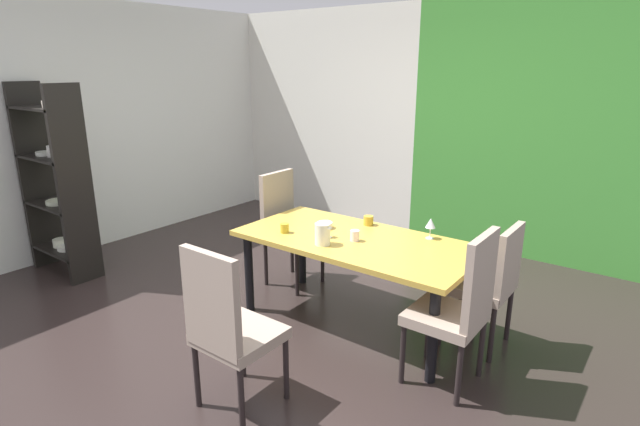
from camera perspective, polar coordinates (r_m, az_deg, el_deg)
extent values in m
cube|color=black|center=(4.19, -6.84, -12.28)|extent=(5.62, 5.65, 0.02)
cube|color=silver|center=(6.75, 0.34, 10.97)|extent=(2.74, 0.10, 2.68)
cube|color=#3E8B33|center=(5.56, 24.50, 8.29)|extent=(2.87, 0.10, 2.68)
cube|color=silver|center=(5.98, -27.03, 8.46)|extent=(0.10, 5.65, 2.68)
cube|color=gold|center=(3.86, 4.15, -3.22)|extent=(1.85, 0.91, 0.04)
cylinder|color=black|center=(4.71, -2.04, -4.12)|extent=(0.07, 0.07, 0.68)
cylinder|color=black|center=(3.96, 17.11, -9.05)|extent=(0.07, 0.07, 0.68)
cylinder|color=black|center=(4.22, -8.12, -6.79)|extent=(0.07, 0.07, 0.68)
cylinder|color=black|center=(3.37, 12.78, -13.44)|extent=(0.07, 0.07, 0.68)
cube|color=gray|center=(4.65, -2.98, -2.84)|extent=(0.44, 0.44, 0.07)
cube|color=gray|center=(4.68, -4.91, 1.11)|extent=(0.05, 0.42, 0.60)
cylinder|color=black|center=(4.76, 0.30, -5.49)|extent=(0.04, 0.04, 0.42)
cylinder|color=black|center=(4.49, -2.63, -6.94)|extent=(0.04, 0.04, 0.42)
cylinder|color=black|center=(4.99, -3.21, -4.49)|extent=(0.04, 0.04, 0.42)
cylinder|color=black|center=(4.72, -6.20, -5.80)|extent=(0.04, 0.04, 0.42)
cube|color=gray|center=(3.35, 14.10, -11.43)|extent=(0.44, 0.44, 0.07)
cube|color=gray|center=(3.16, 17.83, -7.52)|extent=(0.05, 0.42, 0.59)
cylinder|color=black|center=(3.39, 9.41, -15.60)|extent=(0.04, 0.04, 0.42)
cylinder|color=black|center=(3.68, 12.26, -12.93)|extent=(0.04, 0.04, 0.42)
cylinder|color=black|center=(3.26, 15.59, -17.41)|extent=(0.04, 0.04, 0.42)
cylinder|color=black|center=(3.57, 17.95, -14.43)|extent=(0.04, 0.04, 0.42)
cube|color=gray|center=(3.84, 17.60, -7.94)|extent=(0.44, 0.44, 0.07)
cube|color=gray|center=(3.70, 20.83, -5.19)|extent=(0.05, 0.42, 0.48)
cylinder|color=black|center=(3.85, 13.58, -11.66)|extent=(0.04, 0.04, 0.42)
cylinder|color=black|center=(4.17, 15.73, -9.55)|extent=(0.04, 0.04, 0.42)
cylinder|color=black|center=(3.74, 19.03, -13.03)|extent=(0.04, 0.04, 0.42)
cylinder|color=black|center=(4.07, 20.78, -10.72)|extent=(0.04, 0.04, 0.42)
cube|color=gray|center=(3.09, -9.12, -13.69)|extent=(0.44, 0.44, 0.07)
cube|color=gray|center=(2.83, -12.35, -10.02)|extent=(0.42, 0.05, 0.59)
cylinder|color=black|center=(3.44, -8.87, -14.99)|extent=(0.04, 0.04, 0.42)
cylinder|color=black|center=(3.22, -3.90, -17.28)|extent=(0.04, 0.04, 0.42)
cylinder|color=black|center=(3.24, -13.91, -17.58)|extent=(0.04, 0.04, 0.42)
cylinder|color=black|center=(3.00, -8.97, -20.36)|extent=(0.04, 0.04, 0.42)
cube|color=black|center=(5.76, -29.63, 3.64)|extent=(0.05, 0.32, 1.85)
cube|color=black|center=(5.09, -26.21, 2.67)|extent=(0.05, 0.32, 1.85)
cube|color=black|center=(5.60, -27.07, -3.73)|extent=(0.77, 0.32, 0.02)
cylinder|color=white|center=(5.55, -26.92, -3.48)|extent=(0.19, 0.19, 0.05)
cylinder|color=white|center=(5.67, -27.56, -3.03)|extent=(0.14, 0.14, 0.08)
cube|color=black|center=(5.47, -27.70, 0.83)|extent=(0.77, 0.32, 0.02)
cylinder|color=beige|center=(5.47, -27.77, 1.14)|extent=(0.22, 0.22, 0.04)
cube|color=black|center=(5.38, -28.36, 5.58)|extent=(0.77, 0.32, 0.02)
cylinder|color=silver|center=(5.48, -28.91, 5.99)|extent=(0.17, 0.17, 0.04)
cylinder|color=silver|center=(5.34, -28.31, 6.24)|extent=(0.09, 0.09, 0.11)
cube|color=black|center=(5.33, -29.05, 10.46)|extent=(0.77, 0.32, 0.02)
cylinder|color=#F9E6CF|center=(5.20, -28.45, 10.90)|extent=(0.14, 0.14, 0.06)
cylinder|color=silver|center=(3.87, 0.86, -2.76)|extent=(0.07, 0.07, 0.00)
cylinder|color=silver|center=(3.86, 0.86, -2.23)|extent=(0.01, 0.01, 0.07)
cone|color=silver|center=(3.84, 0.86, -1.21)|extent=(0.07, 0.07, 0.07)
cylinder|color=silver|center=(3.93, 12.42, -2.83)|extent=(0.06, 0.06, 0.00)
cylinder|color=silver|center=(3.92, 12.46, -2.23)|extent=(0.01, 0.01, 0.08)
cone|color=silver|center=(3.90, 12.53, -1.13)|extent=(0.08, 0.08, 0.07)
cylinder|color=white|center=(4.08, 0.54, -1.39)|extent=(0.13, 0.13, 0.05)
cylinder|color=#F5DCD4|center=(3.79, 4.00, -2.60)|extent=(0.07, 0.07, 0.08)
cylinder|color=gold|center=(4.17, 5.56, -0.86)|extent=(0.08, 0.08, 0.08)
cylinder|color=#B39826|center=(3.97, -4.06, -1.73)|extent=(0.07, 0.07, 0.08)
cylinder|color=white|center=(3.69, 0.30, -2.42)|extent=(0.12, 0.12, 0.16)
cone|color=white|center=(3.64, 0.96, -1.57)|extent=(0.04, 0.04, 0.03)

